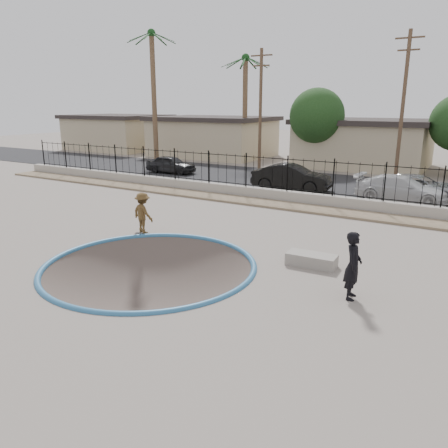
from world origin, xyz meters
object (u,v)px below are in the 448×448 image
skater (143,215)px  videographer (353,266)px  car_b (291,177)px  concrete_ledge (311,260)px  skateboard (144,234)px  car_a (171,164)px  car_c (401,189)px  car_d (419,187)px

skater → videographer: (8.82, -1.64, 0.12)m
videographer → car_b: bearing=19.5°
car_b → concrete_ledge: bearing=-160.5°
skateboard → car_b: size_ratio=0.16×
videographer → car_a: videographer is taller
videographer → car_b: size_ratio=0.40×
videographer → car_b: (-7.34, 13.46, -0.12)m
videographer → concrete_ledge: size_ratio=1.18×
car_c → concrete_ledge: bearing=177.5°
skater → car_a: bearing=-45.0°
car_d → skateboard: bearing=148.0°
concrete_ledge → car_d: car_d is taller
skater → car_d: skater is taller
videographer → car_d: size_ratio=0.40×
skateboard → skater: bearing=141.9°
skater → videographer: 8.97m
videographer → car_c: 13.48m
concrete_ledge → car_b: car_b is taller
skateboard → videographer: videographer is taller
car_a → car_d: bearing=-95.7°
car_c → car_a: bearing=85.8°
car_a → concrete_ledge: bearing=-133.9°
skateboard → car_a: car_a is taller
concrete_ledge → car_c: size_ratio=0.33×
car_c → videographer: bearing=-174.4°
videographer → car_c: (-1.02, 13.44, -0.21)m
concrete_ledge → car_d: bearing=83.4°
concrete_ledge → car_b: (-5.56, 11.65, 0.62)m
skateboard → concrete_ledge: 7.04m
videographer → car_a: 23.28m
skateboard → videographer: size_ratio=0.41×
skateboard → concrete_ledge: concrete_ledge is taller
videographer → car_a: (-17.77, 15.04, -0.25)m
car_c → car_d: bearing=-29.9°
car_a → videographer: bearing=-134.5°
concrete_ledge → car_a: bearing=140.4°
car_b → car_c: car_b is taller
videographer → concrete_ledge: bearing=35.5°
skater → car_a: size_ratio=0.42×
car_a → car_c: (16.75, -1.60, 0.04)m
videographer → car_a: size_ratio=0.49×
videographer → concrete_ledge: videographer is taller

